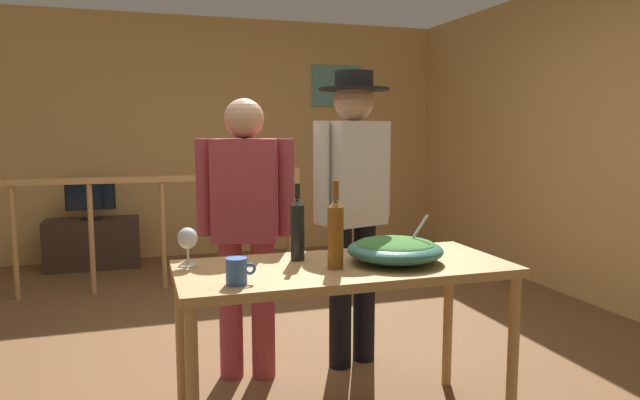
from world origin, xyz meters
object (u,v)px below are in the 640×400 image
object	(u,v)px
salad_bowl	(395,249)
flat_screen_tv	(91,198)
wine_glass	(188,240)
person_standing_left	(246,219)
framed_picture	(336,86)
serving_table	(344,282)
person_standing_right	(353,193)
tv_console	(93,243)
wine_bottle_amber	(336,233)
wine_bottle_dark	(297,228)
mug_blue	(237,271)
stair_railing	(185,214)

from	to	relation	value
salad_bowl	flat_screen_tv	bearing A→B (deg)	112.53
wine_glass	person_standing_left	size ratio (longest dim) A/B	0.11
framed_picture	serving_table	world-z (taller)	framed_picture
wine_glass	person_standing_right	bearing A→B (deg)	28.54
salad_bowl	serving_table	bearing A→B (deg)	174.18
tv_console	wine_bottle_amber	distance (m)	4.08
wine_bottle_dark	mug_blue	size ratio (longest dim) A/B	2.97
wine_glass	person_standing_right	world-z (taller)	person_standing_right
serving_table	framed_picture	bearing A→B (deg)	71.27
wine_bottle_dark	wine_bottle_amber	world-z (taller)	wine_bottle_amber
serving_table	tv_console	bearing A→B (deg)	109.33
tv_console	wine_glass	bearing A→B (deg)	-79.71
tv_console	salad_bowl	size ratio (longest dim) A/B	2.06
salad_bowl	wine_glass	bearing A→B (deg)	167.47
wine_bottle_dark	person_standing_left	bearing A→B (deg)	103.66
wine_bottle_dark	person_standing_left	distance (m)	0.58
stair_railing	salad_bowl	xyz separation A→B (m)	(0.72, -2.77, 0.20)
mug_blue	flat_screen_tv	bearing A→B (deg)	101.63
wine_bottle_dark	person_standing_left	world-z (taller)	person_standing_left
person_standing_left	tv_console	bearing A→B (deg)	-53.75
flat_screen_tv	person_standing_left	size ratio (longest dim) A/B	0.30
stair_railing	person_standing_right	world-z (taller)	person_standing_right
stair_railing	salad_bowl	size ratio (longest dim) A/B	6.88
stair_railing	flat_screen_tv	size ratio (longest dim) A/B	6.44
serving_table	wine_glass	xyz separation A→B (m)	(-0.67, 0.18, 0.20)
wine_bottle_amber	mug_blue	distance (m)	0.48
framed_picture	salad_bowl	xyz separation A→B (m)	(-1.14, -4.07, -1.04)
stair_railing	salad_bowl	bearing A→B (deg)	-75.35
flat_screen_tv	wine_bottle_dark	size ratio (longest dim) A/B	1.31
stair_railing	serving_table	world-z (taller)	stair_railing
serving_table	wine_bottle_dark	bearing A→B (deg)	140.56
salad_bowl	framed_picture	bearing A→B (deg)	74.43
serving_table	person_standing_left	size ratio (longest dim) A/B	0.96
tv_console	serving_table	size ratio (longest dim) A/B	0.61
framed_picture	stair_railing	bearing A→B (deg)	-144.96
serving_table	person_standing_right	xyz separation A→B (m)	(0.31, 0.71, 0.32)
salad_bowl	wine_bottle_dark	xyz separation A→B (m)	(-0.41, 0.17, 0.09)
mug_blue	person_standing_right	size ratio (longest dim) A/B	0.07
wine_glass	wine_bottle_amber	xyz separation A→B (m)	(0.61, -0.24, 0.04)
mug_blue	person_standing_left	distance (m)	0.92
serving_table	mug_blue	distance (m)	0.56
wine_glass	mug_blue	bearing A→B (deg)	-66.83
stair_railing	wine_glass	xyz separation A→B (m)	(-0.18, -2.57, 0.26)
tv_console	flat_screen_tv	xyz separation A→B (m)	(0.00, -0.03, 0.46)
stair_railing	mug_blue	size ratio (longest dim) A/B	25.09
person_standing_left	flat_screen_tv	bearing A→B (deg)	-53.58
stair_railing	wine_bottle_dark	distance (m)	2.64
wine_glass	wine_bottle_amber	world-z (taller)	wine_bottle_amber
mug_blue	person_standing_left	xyz separation A→B (m)	(0.20, 0.90, 0.06)
flat_screen_tv	salad_bowl	distance (m)	4.07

